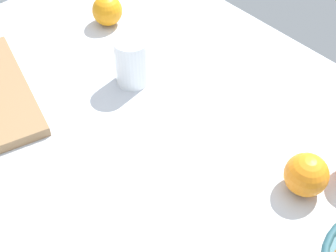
% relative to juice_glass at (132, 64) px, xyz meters
% --- Properties ---
extents(ground_plane, '(1.44, 0.89, 0.03)m').
position_rel_juice_glass_xyz_m(ground_plane, '(0.25, -0.06, -0.06)').
color(ground_plane, silver).
extents(juice_glass, '(0.07, 0.07, 0.11)m').
position_rel_juice_glass_xyz_m(juice_glass, '(0.00, 0.00, 0.00)').
color(juice_glass, white).
rests_on(juice_glass, ground_plane).
extents(loose_orange_1, '(0.07, 0.07, 0.07)m').
position_rel_juice_glass_xyz_m(loose_orange_1, '(-0.21, 0.09, -0.01)').
color(loose_orange_1, orange).
rests_on(loose_orange_1, ground_plane).
extents(loose_orange_4, '(0.08, 0.08, 0.08)m').
position_rel_juice_glass_xyz_m(loose_orange_4, '(0.43, 0.04, -0.01)').
color(loose_orange_4, orange).
rests_on(loose_orange_4, ground_plane).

